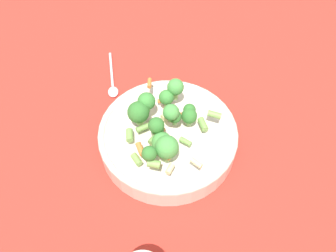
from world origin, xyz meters
The scene contains 4 objects.
ground_plane centered at (0.00, 0.00, 0.00)m, with size 3.00×3.00×0.00m, color #B72D23.
bowl centered at (0.00, 0.00, 0.03)m, with size 0.30×0.30×0.05m.
pasta_salad centered at (-0.01, 0.00, 0.09)m, with size 0.20×0.25×0.07m.
spoon centered at (-0.08, 0.22, 0.00)m, with size 0.04×0.16×0.01m.
Camera 1 is at (-0.12, -0.39, 0.61)m, focal length 35.00 mm.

